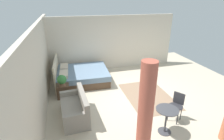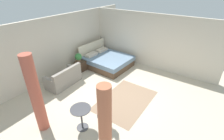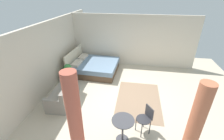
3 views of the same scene
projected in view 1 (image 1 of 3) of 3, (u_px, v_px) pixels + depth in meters
name	position (u px, v px, depth m)	size (l,w,h in m)	color
ground_plane	(134.00, 95.00, 6.45)	(8.74, 9.20, 0.02)	beige
wall_back	(39.00, 72.00, 5.17)	(8.74, 0.12, 2.59)	beige
wall_right	(113.00, 43.00, 8.49)	(0.12, 6.20, 2.59)	beige
area_rug	(148.00, 96.00, 6.38)	(2.29, 1.56, 0.01)	#93755B
bed	(81.00, 75.00, 7.38)	(1.94, 2.20, 1.05)	brown
couch	(75.00, 109.00, 5.16)	(1.45, 0.77, 0.79)	gray
nightstand	(63.00, 91.00, 6.25)	(0.42, 0.44, 0.48)	#473323
potted_plant	(62.00, 80.00, 5.99)	(0.32, 0.32, 0.42)	brown
balcony_table	(166.00, 117.00, 4.49)	(0.57, 0.57, 0.72)	#3F3F44
cafe_chair_near_window	(177.00, 104.00, 4.98)	(0.55, 0.55, 0.84)	#2D2D33
curtain_right	(145.00, 116.00, 3.44)	(0.30, 0.30, 2.32)	#C15B47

